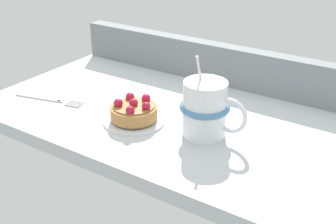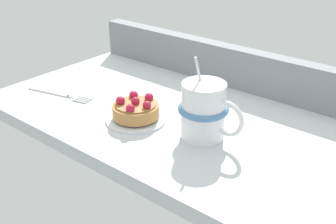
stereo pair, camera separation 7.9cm
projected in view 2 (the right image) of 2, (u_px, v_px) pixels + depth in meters
The scene contains 6 objects.
ground_plane at pixel (173, 118), 87.62cm from camera, with size 76.50×43.59×2.81cm, color silver.
window_rail_back at pixel (228, 65), 98.78cm from camera, with size 74.97×3.65×9.16cm, color gray.
dessert_plate at pixel (136, 118), 83.68cm from camera, with size 11.93×11.93×0.92cm.
raspberry_tart at pixel (136, 109), 82.80cm from camera, with size 9.07×9.07×4.09cm.
coffee_mug at pixel (204, 111), 75.72cm from camera, with size 12.82×9.10×15.06cm.
dessert_fork at pixel (59, 94), 94.54cm from camera, with size 16.43×5.39×0.60cm.
Camera 2 is at (48.74, -60.88, 38.56)cm, focal length 45.74 mm.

